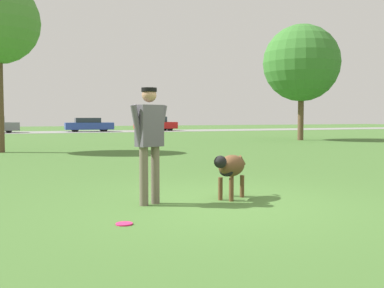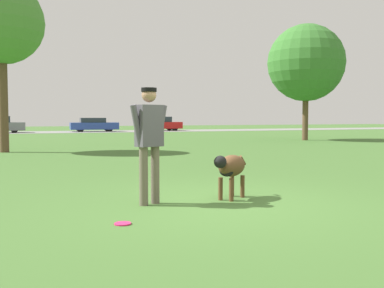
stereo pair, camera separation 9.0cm
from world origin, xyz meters
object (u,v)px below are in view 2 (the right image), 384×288
Objects in this scene: frisbee at (123,224)px; parked_car_red at (160,124)px; dog at (231,167)px; tree_mid_center at (1,23)px; person at (149,136)px; parked_car_blue at (94,125)px; tree_far_right at (306,63)px.

frisbee is 37.47m from parked_car_red.
parked_car_red is (9.63, 34.57, 0.15)m from dog.
tree_mid_center is 26.72m from parked_car_red.
person is 0.45× the size of parked_car_red.
parked_car_blue is (3.32, 34.40, 0.10)m from dog.
tree_far_right reaches higher than person.
parked_car_red is (13.24, 22.84, -4.12)m from tree_mid_center.
parked_car_blue reaches higher than dog.
dog is 34.56m from parked_car_blue.
dog is (1.33, -0.05, -0.53)m from person.
tree_far_right is at bearing -166.16° from dog.
tree_mid_center reaches higher than parked_car_red.
parked_car_blue is (-8.79, 19.42, -3.74)m from tree_far_right.
frisbee is 0.05× the size of parked_car_red.
person is 2.00× the size of dog.
tree_mid_center is 16.07m from tree_far_right.
person is 36.22m from parked_car_red.
parked_car_red reaches higher than dog.
parked_car_red is at bearing 52.14° from person.
dog is 2.30m from frisbee.
tree_mid_center reaches higher than person.
tree_mid_center is at bearing -104.76° from parked_car_blue.
dog is at bearing -22.43° from person.
parked_car_blue is at bearing 114.36° from tree_far_right.
tree_mid_center is at bearing -168.32° from tree_far_right.
parked_car_blue is at bearing -132.71° from dog.
parked_car_red is at bearing 3.83° from parked_car_blue.
parked_car_blue is (5.31, 35.44, 0.61)m from frisbee.
tree_far_right is at bearing 48.64° from frisbee.
tree_far_right reaches higher than tree_mid_center.
dog is at bearing -128.97° from tree_far_right.
frisbee is at bearing -82.76° from tree_mid_center.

